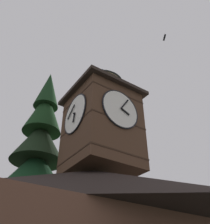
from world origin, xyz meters
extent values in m
pyramid|color=black|center=(-0.14, -2.56, 5.98)|extent=(16.11, 12.01, 3.35)
cube|color=#4C3323|center=(-0.87, -2.81, 10.47)|extent=(4.11, 4.11, 5.63)
cube|color=#352318|center=(-0.87, -2.81, 8.33)|extent=(4.15, 4.15, 0.10)
cube|color=#352318|center=(-0.87, -2.81, 10.44)|extent=(4.15, 4.15, 0.10)
cube|color=#352318|center=(-0.87, -2.81, 12.55)|extent=(4.15, 4.15, 0.10)
cylinder|color=white|center=(-0.87, -0.73, 11.25)|extent=(2.69, 0.10, 2.69)
torus|color=black|center=(-0.87, -0.70, 11.25)|extent=(2.79, 0.10, 2.79)
cube|color=black|center=(-1.19, -0.63, 11.12)|extent=(0.67, 0.04, 0.37)
cube|color=black|center=(-1.18, -0.63, 11.71)|extent=(0.68, 0.04, 0.96)
sphere|color=black|center=(-0.87, -0.62, 11.25)|extent=(0.10, 0.10, 0.10)
cylinder|color=white|center=(1.21, -2.81, 11.25)|extent=(0.10, 2.69, 2.69)
torus|color=black|center=(1.23, -2.81, 11.25)|extent=(0.10, 2.79, 2.79)
cube|color=black|center=(1.31, -2.75, 10.92)|extent=(0.04, 0.23, 0.68)
cube|color=black|center=(1.31, -3.23, 11.60)|extent=(0.04, 0.90, 0.76)
sphere|color=black|center=(1.32, -2.81, 11.25)|extent=(0.10, 0.10, 0.10)
cube|color=#2D231E|center=(-0.87, -2.81, 13.41)|extent=(4.81, 4.81, 0.25)
cylinder|color=tan|center=(-0.87, -2.81, 14.15)|extent=(2.87, 2.87, 1.24)
cylinder|color=#2D2319|center=(-0.87, -2.81, 13.69)|extent=(2.93, 2.93, 0.10)
cylinder|color=#2D2319|center=(-0.87, -2.81, 14.00)|extent=(2.93, 2.93, 0.10)
cylinder|color=#2D2319|center=(-0.87, -2.81, 14.31)|extent=(2.93, 2.93, 0.10)
cylinder|color=#2D2319|center=(-0.87, -2.81, 14.62)|extent=(2.93, 2.93, 0.10)
cone|color=#424C5B|center=(-0.87, -2.81, 15.46)|extent=(3.17, 3.17, 1.39)
sphere|color=#384251|center=(-0.87, -2.81, 16.26)|extent=(0.16, 0.16, 0.16)
cone|color=black|center=(1.58, -7.82, 6.37)|extent=(5.90, 5.90, 3.52)
cone|color=#11321A|center=(1.58, -7.82, 8.85)|extent=(4.95, 4.95, 3.49)
cone|color=black|center=(1.58, -7.82, 11.34)|extent=(4.00, 4.00, 3.47)
cone|color=#153417|center=(1.58, -7.82, 14.15)|extent=(3.04, 3.04, 4.09)
cone|color=#153318|center=(1.58, -7.82, 16.50)|extent=(2.09, 2.09, 3.78)
sphere|color=silver|center=(-11.41, -36.08, 11.84)|extent=(2.02, 2.02, 2.02)
ellipsoid|color=black|center=(-6.21, -0.31, 21.34)|extent=(0.25, 0.22, 0.12)
cube|color=black|center=(-6.11, -0.16, 21.34)|extent=(0.33, 0.40, 0.04)
cube|color=black|center=(-6.31, -0.47, 21.34)|extent=(0.33, 0.40, 0.04)
camera|label=1|loc=(7.23, 9.46, 2.18)|focal=40.47mm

